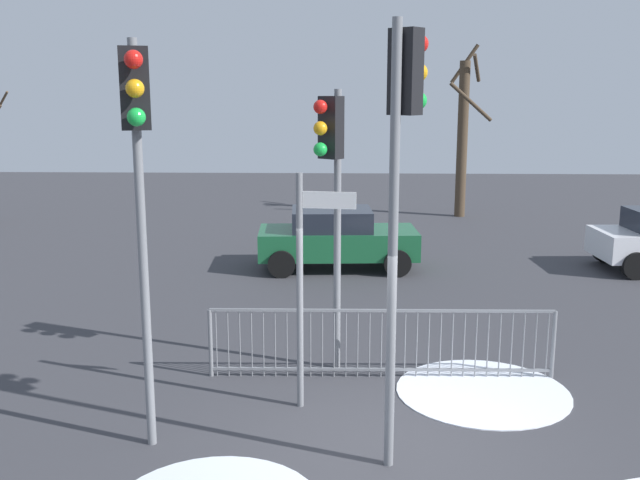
% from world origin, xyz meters
% --- Properties ---
extents(ground_plane, '(60.00, 60.00, 0.00)m').
position_xyz_m(ground_plane, '(0.00, 0.00, 0.00)').
color(ground_plane, '#38383D').
extents(traffic_light_foreground_right, '(0.44, 0.49, 4.29)m').
position_xyz_m(traffic_light_foreground_right, '(-0.76, 2.49, 3.15)').
color(traffic_light_foreground_right, slate).
rests_on(traffic_light_foreground_right, ground).
extents(traffic_light_foreground_left, '(0.45, 0.48, 5.01)m').
position_xyz_m(traffic_light_foreground_left, '(0.05, -0.28, 3.66)').
color(traffic_light_foreground_left, slate).
rests_on(traffic_light_foreground_left, ground).
extents(traffic_light_mid_right, '(0.37, 0.55, 4.84)m').
position_xyz_m(traffic_light_mid_right, '(-2.89, -0.10, 3.54)').
color(traffic_light_mid_right, slate).
rests_on(traffic_light_mid_right, ground).
extents(direction_sign_post, '(0.79, 0.16, 3.23)m').
position_xyz_m(direction_sign_post, '(-1.10, 1.17, 1.80)').
color(direction_sign_post, slate).
rests_on(direction_sign_post, ground).
extents(pedestrian_guard_railing, '(5.22, 0.15, 1.07)m').
position_xyz_m(pedestrian_guard_railing, '(-0.00, 2.25, 0.55)').
color(pedestrian_guard_railing, slate).
rests_on(pedestrian_guard_railing, ground).
extents(car_green_mid, '(3.90, 2.12, 1.47)m').
position_xyz_m(car_green_mid, '(-0.76, 9.13, 0.77)').
color(car_green_mid, '#195933').
rests_on(car_green_mid, ground).
extents(bare_tree_centre, '(1.49, 1.42, 5.81)m').
position_xyz_m(bare_tree_centre, '(3.45, 16.78, 2.81)').
color(bare_tree_centre, '#473828').
rests_on(bare_tree_centre, ground).
extents(snow_patch_island, '(2.49, 2.49, 0.01)m').
position_xyz_m(snow_patch_island, '(1.45, 1.73, 0.01)').
color(snow_patch_island, white).
rests_on(snow_patch_island, ground).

